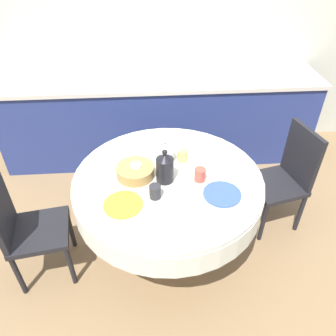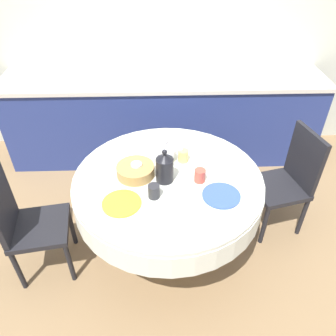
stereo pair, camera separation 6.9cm
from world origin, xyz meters
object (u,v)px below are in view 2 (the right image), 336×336
at_px(coffee_carafe, 165,168).
at_px(teapot, 166,151).
at_px(chair_right, 25,221).
at_px(chair_left, 288,178).

distance_m(coffee_carafe, teapot, 0.23).
xyz_separation_m(chair_right, coffee_carafe, (0.97, 0.13, 0.34)).
bearing_deg(chair_right, teapot, 100.55).
bearing_deg(coffee_carafe, chair_right, -172.37).
height_order(chair_right, coffee_carafe, coffee_carafe).
distance_m(chair_left, chair_right, 2.02).
relative_size(chair_right, coffee_carafe, 3.59).
bearing_deg(teapot, chair_left, 2.79).
bearing_deg(coffee_carafe, teapot, 85.73).
xyz_separation_m(chair_left, coffee_carafe, (-1.00, -0.27, 0.34)).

